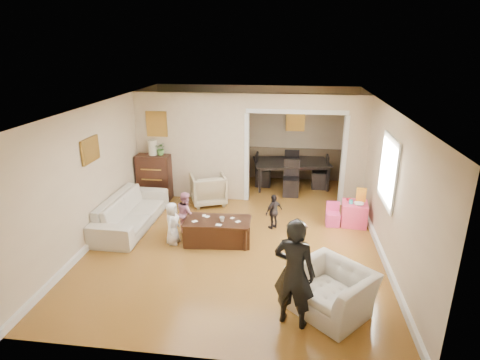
# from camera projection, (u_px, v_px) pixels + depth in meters

# --- Properties ---
(floor) EXTENTS (7.00, 7.00, 0.00)m
(floor) POSITION_uv_depth(u_px,v_px,m) (239.00, 231.00, 8.15)
(floor) COLOR #A8732B
(floor) RESTS_ON ground
(partition_left) EXTENTS (2.75, 0.18, 2.60)m
(partition_left) POSITION_uv_depth(u_px,v_px,m) (192.00, 146.00, 9.57)
(partition_left) COLOR beige
(partition_left) RESTS_ON ground
(partition_right) EXTENTS (0.55, 0.18, 2.60)m
(partition_right) POSITION_uv_depth(u_px,v_px,m) (355.00, 152.00, 9.10)
(partition_right) COLOR beige
(partition_right) RESTS_ON ground
(partition_header) EXTENTS (2.22, 0.18, 0.35)m
(partition_header) POSITION_uv_depth(u_px,v_px,m) (297.00, 102.00, 8.89)
(partition_header) COLOR beige
(partition_header) RESTS_ON partition_right
(window_pane) EXTENTS (0.03, 0.95, 1.10)m
(window_pane) POSITION_uv_depth(u_px,v_px,m) (389.00, 171.00, 6.93)
(window_pane) COLOR white
(window_pane) RESTS_ON ground
(framed_art_partition) EXTENTS (0.45, 0.03, 0.55)m
(framed_art_partition) POSITION_uv_depth(u_px,v_px,m) (157.00, 124.00, 9.39)
(framed_art_partition) COLOR brown
(framed_art_partition) RESTS_ON partition_left
(framed_art_sofa_wall) EXTENTS (0.03, 0.55, 0.40)m
(framed_art_sofa_wall) POSITION_uv_depth(u_px,v_px,m) (90.00, 150.00, 7.32)
(framed_art_sofa_wall) COLOR brown
(framed_art_alcove) EXTENTS (0.45, 0.03, 0.55)m
(framed_art_alcove) POSITION_uv_depth(u_px,v_px,m) (295.00, 120.00, 10.67)
(framed_art_alcove) COLOR brown
(sofa) EXTENTS (0.93, 2.28, 0.66)m
(sofa) POSITION_uv_depth(u_px,v_px,m) (131.00, 211.00, 8.27)
(sofa) COLOR beige
(sofa) RESTS_ON ground
(armchair_back) EXTENTS (1.03, 1.04, 0.74)m
(armchair_back) POSITION_uv_depth(u_px,v_px,m) (208.00, 189.00, 9.43)
(armchair_back) COLOR tan
(armchair_back) RESTS_ON ground
(armchair_front) EXTENTS (1.39, 1.38, 0.68)m
(armchair_front) POSITION_uv_depth(u_px,v_px,m) (331.00, 291.00, 5.62)
(armchair_front) COLOR beige
(armchair_front) RESTS_ON ground
(dresser) EXTENTS (0.81, 0.46, 1.12)m
(dresser) POSITION_uv_depth(u_px,v_px,m) (155.00, 177.00, 9.71)
(dresser) COLOR #34190F
(dresser) RESTS_ON ground
(table_lamp) EXTENTS (0.22, 0.22, 0.36)m
(table_lamp) POSITION_uv_depth(u_px,v_px,m) (153.00, 147.00, 9.46)
(table_lamp) COLOR beige
(table_lamp) RESTS_ON dresser
(potted_plant) EXTENTS (0.29, 0.25, 0.32)m
(potted_plant) POSITION_uv_depth(u_px,v_px,m) (161.00, 149.00, 9.44)
(potted_plant) COLOR #4C7B36
(potted_plant) RESTS_ON dresser
(coffee_table) EXTENTS (1.31, 0.74, 0.47)m
(coffee_table) POSITION_uv_depth(u_px,v_px,m) (218.00, 231.00, 7.62)
(coffee_table) COLOR #391C12
(coffee_table) RESTS_ON ground
(coffee_cup) EXTENTS (0.10, 0.10, 0.09)m
(coffee_cup) POSITION_uv_depth(u_px,v_px,m) (222.00, 219.00, 7.47)
(coffee_cup) COLOR silver
(coffee_cup) RESTS_ON coffee_table
(play_table) EXTENTS (0.56, 0.56, 0.50)m
(play_table) POSITION_uv_depth(u_px,v_px,m) (354.00, 214.00, 8.36)
(play_table) COLOR #F94175
(play_table) RESTS_ON ground
(cereal_box) EXTENTS (0.21, 0.09, 0.30)m
(cereal_box) POSITION_uv_depth(u_px,v_px,m) (361.00, 195.00, 8.31)
(cereal_box) COLOR yellow
(cereal_box) RESTS_ON play_table
(cyan_cup) EXTENTS (0.08, 0.08, 0.08)m
(cyan_cup) POSITION_uv_depth(u_px,v_px,m) (351.00, 202.00, 8.23)
(cyan_cup) COLOR #27C6C1
(cyan_cup) RESTS_ON play_table
(toy_block) EXTENTS (0.09, 0.08, 0.05)m
(toy_block) POSITION_uv_depth(u_px,v_px,m) (349.00, 199.00, 8.40)
(toy_block) COLOR red
(toy_block) RESTS_ON play_table
(play_bowl) EXTENTS (0.22, 0.22, 0.05)m
(play_bowl) POSITION_uv_depth(u_px,v_px,m) (359.00, 204.00, 8.15)
(play_bowl) COLOR white
(play_bowl) RESTS_ON play_table
(dining_table) EXTENTS (2.14, 1.44, 0.69)m
(dining_table) POSITION_uv_depth(u_px,v_px,m) (291.00, 174.00, 10.53)
(dining_table) COLOR black
(dining_table) RESTS_ON ground
(adult_person) EXTENTS (0.67, 0.55, 1.59)m
(adult_person) POSITION_uv_depth(u_px,v_px,m) (294.00, 273.00, 5.23)
(adult_person) COLOR black
(adult_person) RESTS_ON ground
(child_kneel_a) EXTENTS (0.30, 0.43, 0.84)m
(child_kneel_a) POSITION_uv_depth(u_px,v_px,m) (172.00, 223.00, 7.52)
(child_kneel_a) COLOR white
(child_kneel_a) RESTS_ON ground
(child_kneel_b) EXTENTS (0.49, 0.53, 0.89)m
(child_kneel_b) POSITION_uv_depth(u_px,v_px,m) (186.00, 213.00, 7.92)
(child_kneel_b) COLOR #CD809A
(child_kneel_b) RESTS_ON ground
(child_toddler) EXTENTS (0.44, 0.44, 0.75)m
(child_toddler) POSITION_uv_depth(u_px,v_px,m) (274.00, 212.00, 8.15)
(child_toddler) COLOR black
(child_toddler) RESTS_ON ground
(craft_papers) EXTENTS (0.95, 0.48, 0.00)m
(craft_papers) POSITION_uv_depth(u_px,v_px,m) (215.00, 220.00, 7.54)
(craft_papers) COLOR white
(craft_papers) RESTS_ON coffee_table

